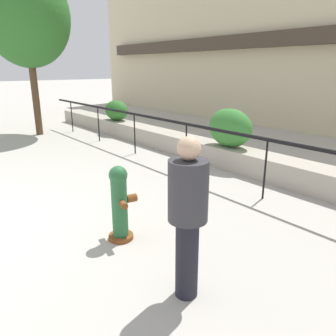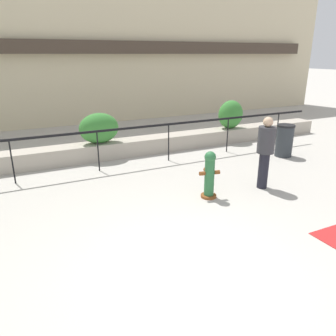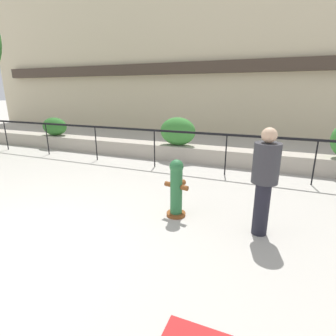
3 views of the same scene
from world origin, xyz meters
name	(u,v)px [view 3 (image 3 of 3)]	position (x,y,z in m)	size (l,w,h in m)	color
ground_plane	(8,255)	(0.00, 0.00, 0.00)	(120.00, 120.00, 0.00)	#B2ADA3
building_facade	(213,55)	(0.00, 11.98, 3.99)	(30.00, 1.36, 8.00)	beige
planter_wall_low	(168,151)	(0.00, 6.00, 0.25)	(18.00, 0.70, 0.50)	#ADA393
fence_railing_segment	(154,134)	(0.00, 4.90, 1.02)	(15.00, 0.05, 1.15)	black
hedge_bush_0	(55,126)	(-4.99, 6.00, 0.86)	(1.08, 0.70, 0.71)	#2D6B28
hedge_bush_1	(178,131)	(0.34, 6.00, 0.96)	(1.20, 0.70, 0.92)	#387F33
fire_hydrant	(176,188)	(1.77, 2.07, 0.55)	(0.48, 0.46, 1.08)	brown
pedestrian	(265,176)	(3.25, 1.99, 0.99)	(0.55, 0.55, 1.73)	black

